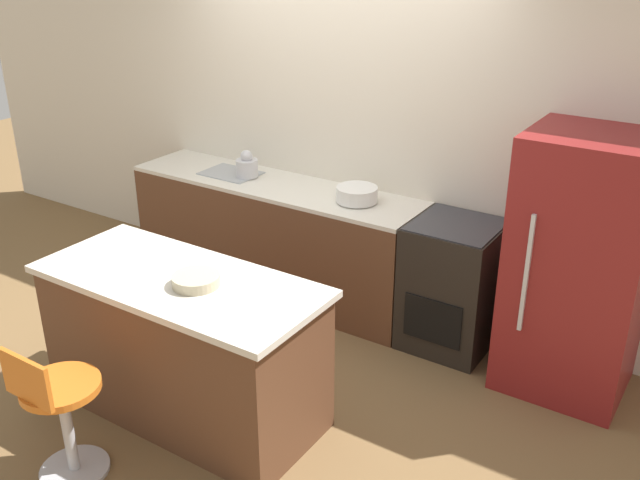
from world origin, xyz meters
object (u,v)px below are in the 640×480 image
oven_range (452,285)px  stool_chair (60,412)px  mixing_bowl (357,194)px  refrigerator (578,267)px  kettle (247,166)px

oven_range → stool_chair: (-1.14, -2.32, -0.05)m
mixing_bowl → refrigerator: bearing=-1.5°
oven_range → refrigerator: (0.80, -0.04, 0.37)m
stool_chair → refrigerator: bearing=49.6°
refrigerator → stool_chair: bearing=-130.4°
refrigerator → kettle: (-2.54, 0.04, 0.17)m
refrigerator → stool_chair: (-1.94, -2.28, -0.41)m
stool_chair → mixing_bowl: bearing=80.6°
oven_range → kettle: size_ratio=4.28×
kettle → mixing_bowl: (0.98, 0.00, -0.03)m
oven_range → stool_chair: size_ratio=1.11×
refrigerator → kettle: 2.55m
stool_chair → oven_range: bearing=63.7°
refrigerator → kettle: size_ratio=7.78×
oven_range → stool_chair: oven_range is taller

